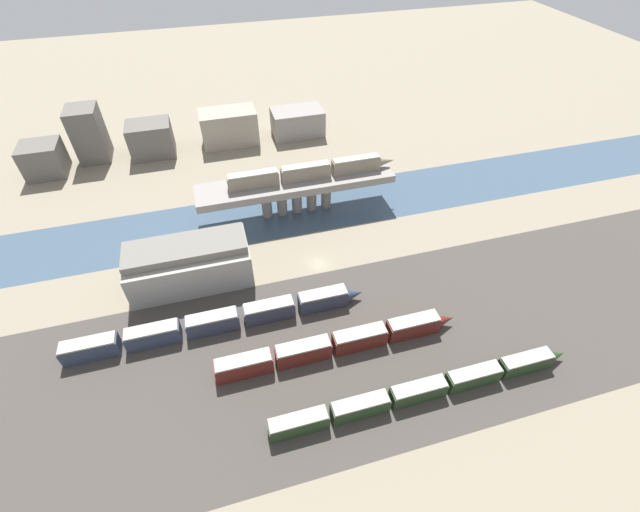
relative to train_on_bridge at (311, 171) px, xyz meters
The scene contains 14 objects.
ground_plane 24.31m from the train_on_bridge, 100.62° to the right, with size 400.00×400.00×0.00m, color gray.
railbed_yard 46.68m from the train_on_bridge, 95.01° to the right, with size 280.00×42.00×0.01m, color #423D38.
river_water 12.11m from the train_on_bridge, behind, with size 320.00×19.85×0.01m, color #3D5166.
bridge 5.54m from the train_on_bridge, behind, with size 50.02×9.79×9.56m.
train_on_bridge is the anchor object (origin of this frame).
train_yard_near 58.74m from the train_on_bridge, 85.11° to the right, with size 55.72×2.73×3.53m.
train_yard_mid 46.26m from the train_on_bridge, 98.47° to the right, with size 46.94×3.09×4.11m.
train_yard_far 44.38m from the train_on_bridge, 129.56° to the right, with size 58.77×3.18×4.07m.
warehouse_building 37.33m from the train_on_bridge, 150.46° to the right, with size 25.64×12.35×10.15m.
city_block_far_left 80.01m from the train_on_bridge, 151.91° to the left, with size 10.78×9.82×9.41m, color #605B56.
city_block_left 72.09m from the train_on_bridge, 143.02° to the left, with size 8.61×9.77×16.09m, color #605B56.
city_block_center 57.72m from the train_on_bridge, 134.63° to the left, with size 12.94×9.83×10.33m, color #605B56.
city_block_right 45.34m from the train_on_bridge, 111.16° to the left, with size 17.59×9.80×10.74m, color gray.
city_block_far_right 42.77m from the train_on_bridge, 81.51° to the left, with size 16.61×10.35×8.50m, color gray.
Camera 1 is at (-18.67, -68.25, 68.98)m, focal length 24.00 mm.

